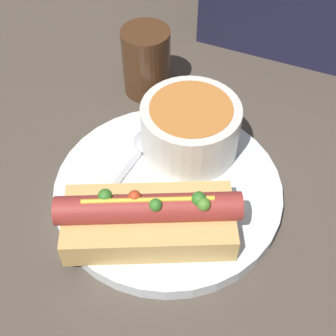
{
  "coord_description": "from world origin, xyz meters",
  "views": [
    {
      "loc": [
        0.12,
        -0.28,
        0.41
      ],
      "look_at": [
        0.0,
        0.0,
        0.05
      ],
      "focal_mm": 50.0,
      "sensor_mm": 36.0,
      "label": 1
    }
  ],
  "objects_px": {
    "hot_dog": "(149,218)",
    "spoon": "(142,149)",
    "drinking_glass": "(146,62)",
    "soup_bowl": "(186,125)"
  },
  "relations": [
    {
      "from": "hot_dog",
      "to": "spoon",
      "type": "relative_size",
      "value": 1.14
    },
    {
      "from": "hot_dog",
      "to": "spoon",
      "type": "height_order",
      "value": "hot_dog"
    },
    {
      "from": "hot_dog",
      "to": "drinking_glass",
      "type": "relative_size",
      "value": 2.0
    },
    {
      "from": "soup_bowl",
      "to": "spoon",
      "type": "distance_m",
      "value": 0.06
    },
    {
      "from": "hot_dog",
      "to": "soup_bowl",
      "type": "distance_m",
      "value": 0.12
    },
    {
      "from": "hot_dog",
      "to": "soup_bowl",
      "type": "bearing_deg",
      "value": 69.81
    },
    {
      "from": "hot_dog",
      "to": "spoon",
      "type": "bearing_deg",
      "value": 94.38
    },
    {
      "from": "soup_bowl",
      "to": "drinking_glass",
      "type": "relative_size",
      "value": 1.22
    },
    {
      "from": "hot_dog",
      "to": "soup_bowl",
      "type": "height_order",
      "value": "soup_bowl"
    },
    {
      "from": "hot_dog",
      "to": "drinking_glass",
      "type": "height_order",
      "value": "drinking_glass"
    }
  ]
}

